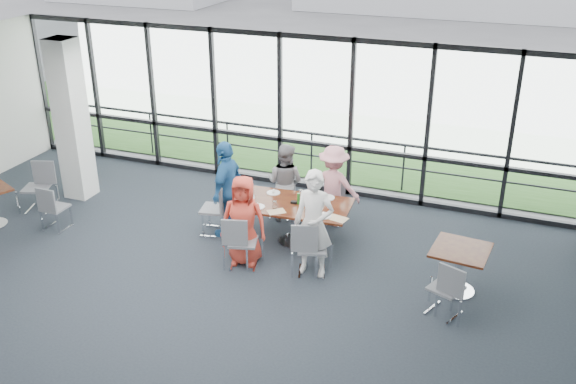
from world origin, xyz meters
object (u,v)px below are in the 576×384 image
(structural_column, at_px, (71,120))
(chair_main_fl, at_px, (282,196))
(chair_main_fr, at_px, (329,202))
(main_table, at_px, (294,210))
(chair_spare_r, at_px, (446,288))
(diner_far_left, at_px, (285,182))
(chair_main_nr, at_px, (312,248))
(diner_near_left, at_px, (244,220))
(chair_main_nl, at_px, (243,242))
(side_table_right, at_px, (460,256))
(chair_spare_lb, at_px, (36,188))
(diner_near_right, at_px, (314,224))
(chair_main_end, at_px, (215,209))
(chair_spare_la, at_px, (55,208))
(diner_end, at_px, (227,189))
(diner_far_right, at_px, (333,186))

(structural_column, distance_m, chair_main_fl, 4.39)
(chair_main_fr, bearing_deg, main_table, 52.37)
(chair_spare_r, bearing_deg, diner_far_left, 170.17)
(chair_spare_r, bearing_deg, chair_main_nr, -168.05)
(chair_main_nr, relative_size, chair_spare_r, 1.04)
(chair_main_nr, bearing_deg, diner_near_left, 165.77)
(diner_far_left, height_order, chair_main_nl, diner_far_left)
(side_table_right, distance_m, chair_spare_lb, 7.98)
(diner_near_right, height_order, chair_main_end, diner_near_right)
(side_table_right, distance_m, diner_far_left, 3.64)
(chair_main_fr, distance_m, chair_spare_la, 5.01)
(diner_end, bearing_deg, chair_main_fl, 144.82)
(diner_end, relative_size, chair_main_nl, 1.96)
(diner_near_left, relative_size, chair_main_nr, 1.68)
(structural_column, xyz_separation_m, diner_near_right, (5.42, -1.17, -0.71))
(chair_main_nl, bearing_deg, diner_end, 111.70)
(chair_main_nr, xyz_separation_m, chair_main_fr, (-0.29, 1.78, -0.03))
(diner_near_left, distance_m, diner_near_right, 1.19)
(chair_main_end, bearing_deg, diner_far_right, 109.78)
(chair_spare_r, bearing_deg, chair_spare_lb, -162.77)
(main_table, height_order, chair_main_fr, chair_main_fr)
(main_table, xyz_separation_m, diner_far_left, (-0.47, 0.79, 0.13))
(diner_near_right, distance_m, chair_main_nr, 0.43)
(chair_main_fr, bearing_deg, chair_spare_r, 121.09)
(diner_far_right, distance_m, chair_spare_lb, 5.72)
(chair_spare_la, bearing_deg, chair_spare_r, -1.19)
(side_table_right, bearing_deg, diner_far_left, 157.91)
(chair_main_nl, bearing_deg, chair_main_fr, 51.44)
(diner_far_right, distance_m, diner_end, 1.95)
(diner_far_right, xyz_separation_m, chair_spare_r, (2.38, -2.19, -0.33))
(diner_far_left, bearing_deg, chair_main_nr, 129.76)
(structural_column, xyz_separation_m, chair_main_fl, (4.20, 0.55, -1.18))
(chair_main_nr, relative_size, chair_main_fr, 1.08)
(chair_main_nl, height_order, chair_spare_lb, chair_spare_lb)
(structural_column, bearing_deg, chair_main_fr, 6.69)
(chair_main_end, bearing_deg, diner_near_right, 61.29)
(main_table, xyz_separation_m, diner_end, (-1.22, -0.11, 0.26))
(diner_far_right, distance_m, chair_spare_la, 5.09)
(diner_near_right, distance_m, chair_main_fl, 2.17)
(structural_column, bearing_deg, diner_near_right, -12.22)
(diner_far_left, bearing_deg, chair_main_fl, -34.02)
(main_table, relative_size, chair_spare_lb, 2.12)
(chair_spare_la, bearing_deg, side_table_right, 4.24)
(chair_main_nl, bearing_deg, side_table_right, -7.70)
(diner_near_left, distance_m, chair_main_fr, 2.07)
(chair_spare_lb, relative_size, chair_spare_r, 1.07)
(diner_near_right, bearing_deg, diner_end, 158.13)
(diner_end, relative_size, chair_main_nr, 1.93)
(chair_main_fr, bearing_deg, diner_end, 16.00)
(chair_main_nl, relative_size, chair_spare_la, 1.07)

